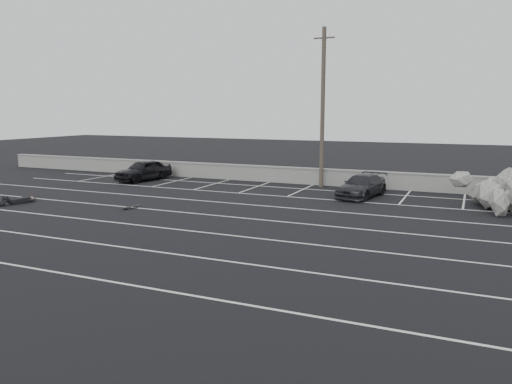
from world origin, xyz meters
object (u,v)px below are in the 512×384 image
at_px(car_left, 144,170).
at_px(skateboard, 131,207).
at_px(car_right, 362,186).
at_px(utility_pole, 323,108).
at_px(riprap_pile, 503,199).
at_px(trash_bin, 493,188).
at_px(person, 22,198).

distance_m(car_left, skateboard, 9.99).
xyz_separation_m(car_right, utility_pole, (-3.06, 2.58, 4.25)).
xyz_separation_m(car_right, riprap_pile, (6.97, -0.86, -0.10)).
height_order(utility_pole, skateboard, utility_pole).
xyz_separation_m(utility_pole, trash_bin, (9.69, 0.40, -4.41)).
relative_size(car_left, car_right, 0.99).
xyz_separation_m(riprap_pile, skateboard, (-16.50, -7.02, -0.43)).
height_order(car_left, person, car_left).
height_order(car_right, person, car_right).
height_order(person, skateboard, person).
height_order(utility_pole, person, utility_pole).
bearing_deg(car_left, car_right, 9.92).
xyz_separation_m(trash_bin, skateboard, (-16.15, -10.86, -0.37)).
distance_m(car_right, trash_bin, 7.26).
distance_m(car_left, riprap_pile, 21.93).
bearing_deg(person, skateboard, 17.80).
height_order(trash_bin, person, trash_bin).
bearing_deg(trash_bin, car_left, -173.45).
height_order(car_right, riprap_pile, riprap_pile).
relative_size(riprap_pile, person, 1.62).
distance_m(car_left, car_right, 14.93).
relative_size(car_left, person, 1.60).
xyz_separation_m(car_left, riprap_pile, (21.89, -1.37, -0.20)).
relative_size(trash_bin, person, 0.35).
bearing_deg(person, trash_bin, 36.76).
xyz_separation_m(car_left, person, (-0.73, -9.36, -0.46)).
relative_size(person, skateboard, 2.86).
bearing_deg(riprap_pile, skateboard, -156.94).
bearing_deg(car_right, trash_bin, 34.47).
bearing_deg(car_left, skateboard, -45.40).
height_order(trash_bin, riprap_pile, riprap_pile).
xyz_separation_m(trash_bin, person, (-22.27, -11.83, -0.21)).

